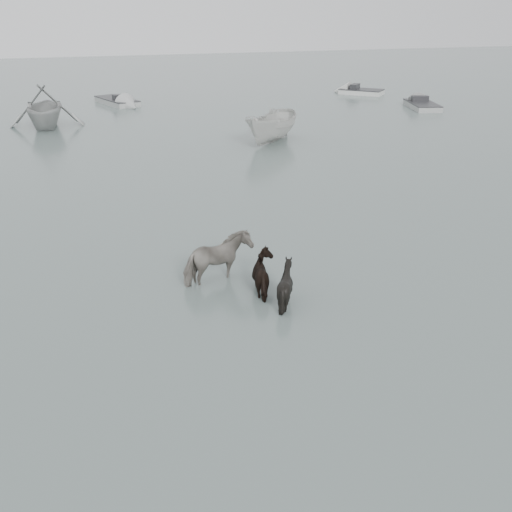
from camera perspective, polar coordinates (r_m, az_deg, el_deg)
ground at (r=16.45m, az=-2.33°, el=-4.00°), size 140.00×140.00×0.00m
pony_pinto at (r=17.23m, az=-3.47°, el=0.17°), size 2.08×1.47×1.60m
pony_dark at (r=16.77m, az=1.03°, el=-1.04°), size 1.41×1.53×1.28m
pony_black at (r=16.08m, az=2.65°, el=-2.17°), size 1.45×1.38×1.26m
rowboat_trail at (r=39.77m, az=-18.29°, el=12.65°), size 4.60×5.24×2.62m
boat_small at (r=33.97m, az=1.44°, el=11.49°), size 4.33×4.48×1.75m
skiff_port at (r=45.99m, az=14.58°, el=13.05°), size 2.64×5.38×0.75m
skiff_mid at (r=47.43m, az=-12.27°, el=13.52°), size 3.51×6.06×0.75m
skiff_star at (r=51.65m, az=9.37°, el=14.42°), size 4.43×4.14×0.75m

